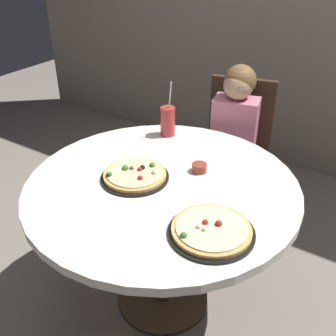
{
  "coord_description": "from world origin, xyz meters",
  "views": [
    {
      "loc": [
        0.81,
        -1.22,
        1.71
      ],
      "look_at": [
        0.0,
        0.05,
        0.8
      ],
      "focal_mm": 41.97,
      "sensor_mm": 36.0,
      "label": 1
    }
  ],
  "objects_px": {
    "diner_child": "(229,166)",
    "pizza_cheese": "(211,230)",
    "dining_table": "(162,200)",
    "pizza_veggie": "(135,175)",
    "soda_cup": "(168,121)",
    "sauce_bowl": "(199,168)",
    "chair_wooden": "(236,146)"
  },
  "relations": [
    {
      "from": "chair_wooden",
      "to": "diner_child",
      "type": "xyz_separation_m",
      "value": [
        0.04,
        -0.18,
        -0.05
      ]
    },
    {
      "from": "diner_child",
      "to": "chair_wooden",
      "type": "bearing_deg",
      "value": 101.68
    },
    {
      "from": "dining_table",
      "to": "soda_cup",
      "type": "distance_m",
      "value": 0.52
    },
    {
      "from": "soda_cup",
      "to": "dining_table",
      "type": "bearing_deg",
      "value": -60.53
    },
    {
      "from": "chair_wooden",
      "to": "diner_child",
      "type": "bearing_deg",
      "value": -78.32
    },
    {
      "from": "diner_child",
      "to": "pizza_veggie",
      "type": "xyz_separation_m",
      "value": [
        -0.14,
        -0.75,
        0.28
      ]
    },
    {
      "from": "chair_wooden",
      "to": "dining_table",
      "type": "bearing_deg",
      "value": -88.71
    },
    {
      "from": "dining_table",
      "to": "pizza_veggie",
      "type": "bearing_deg",
      "value": -163.27
    },
    {
      "from": "dining_table",
      "to": "pizza_cheese",
      "type": "distance_m",
      "value": 0.41
    },
    {
      "from": "dining_table",
      "to": "sauce_bowl",
      "type": "distance_m",
      "value": 0.23
    },
    {
      "from": "chair_wooden",
      "to": "sauce_bowl",
      "type": "xyz_separation_m",
      "value": [
        0.11,
        -0.72,
        0.24
      ]
    },
    {
      "from": "diner_child",
      "to": "sauce_bowl",
      "type": "relative_size",
      "value": 15.46
    },
    {
      "from": "dining_table",
      "to": "pizza_cheese",
      "type": "xyz_separation_m",
      "value": [
        0.34,
        -0.19,
        0.11
      ]
    },
    {
      "from": "diner_child",
      "to": "pizza_cheese",
      "type": "height_order",
      "value": "diner_child"
    },
    {
      "from": "diner_child",
      "to": "soda_cup",
      "type": "bearing_deg",
      "value": -130.77
    },
    {
      "from": "pizza_veggie",
      "to": "soda_cup",
      "type": "height_order",
      "value": "soda_cup"
    },
    {
      "from": "pizza_veggie",
      "to": "diner_child",
      "type": "bearing_deg",
      "value": 79.54
    },
    {
      "from": "sauce_bowl",
      "to": "soda_cup",
      "type": "bearing_deg",
      "value": 143.18
    },
    {
      "from": "diner_child",
      "to": "sauce_bowl",
      "type": "distance_m",
      "value": 0.62
    },
    {
      "from": "chair_wooden",
      "to": "soda_cup",
      "type": "bearing_deg",
      "value": -114.68
    },
    {
      "from": "chair_wooden",
      "to": "sauce_bowl",
      "type": "relative_size",
      "value": 13.57
    },
    {
      "from": "chair_wooden",
      "to": "pizza_veggie",
      "type": "height_order",
      "value": "chair_wooden"
    },
    {
      "from": "pizza_veggie",
      "to": "soda_cup",
      "type": "bearing_deg",
      "value": 104.17
    },
    {
      "from": "diner_child",
      "to": "pizza_cheese",
      "type": "bearing_deg",
      "value": -70.21
    },
    {
      "from": "soda_cup",
      "to": "pizza_cheese",
      "type": "bearing_deg",
      "value": -46.58
    },
    {
      "from": "dining_table",
      "to": "chair_wooden",
      "type": "xyz_separation_m",
      "value": [
        -0.02,
        0.89,
        -0.12
      ]
    },
    {
      "from": "chair_wooden",
      "to": "diner_child",
      "type": "distance_m",
      "value": 0.19
    },
    {
      "from": "soda_cup",
      "to": "pizza_veggie",
      "type": "bearing_deg",
      "value": -75.83
    },
    {
      "from": "pizza_veggie",
      "to": "soda_cup",
      "type": "xyz_separation_m",
      "value": [
        -0.12,
        0.46,
        0.06
      ]
    },
    {
      "from": "pizza_veggie",
      "to": "sauce_bowl",
      "type": "bearing_deg",
      "value": 43.98
    },
    {
      "from": "chair_wooden",
      "to": "sauce_bowl",
      "type": "bearing_deg",
      "value": -80.99
    },
    {
      "from": "soda_cup",
      "to": "sauce_bowl",
      "type": "height_order",
      "value": "soda_cup"
    }
  ]
}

